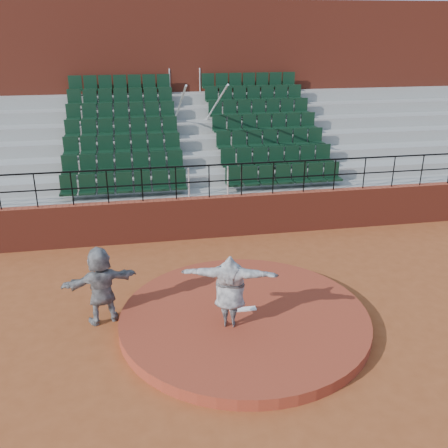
{
  "coord_description": "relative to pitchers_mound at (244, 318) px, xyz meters",
  "views": [
    {
      "loc": [
        -2.15,
        -9.27,
        6.19
      ],
      "look_at": [
        0.0,
        2.5,
        1.4
      ],
      "focal_mm": 40.0,
      "sensor_mm": 36.0,
      "label": 1
    }
  ],
  "objects": [
    {
      "name": "pitchers_mound",
      "position": [
        0.0,
        0.0,
        0.0
      ],
      "size": [
        5.5,
        5.5,
        0.25
      ],
      "primitive_type": "cylinder",
      "color": "maroon",
      "rests_on": "ground"
    },
    {
      "name": "boundary_wall",
      "position": [
        0.0,
        5.0,
        0.53
      ],
      "size": [
        24.0,
        0.3,
        1.3
      ],
      "primitive_type": "cube",
      "color": "maroon",
      "rests_on": "ground"
    },
    {
      "name": "press_box_facade",
      "position": [
        0.0,
        12.6,
        3.43
      ],
      "size": [
        24.0,
        3.0,
        7.1
      ],
      "primitive_type": "cube",
      "color": "maroon",
      "rests_on": "ground"
    },
    {
      "name": "pitching_rubber",
      "position": [
        0.0,
        0.15,
        0.14
      ],
      "size": [
        0.6,
        0.15,
        0.03
      ],
      "primitive_type": "cube",
      "color": "white",
      "rests_on": "pitchers_mound"
    },
    {
      "name": "wall_railing",
      "position": [
        0.0,
        5.0,
        1.9
      ],
      "size": [
        24.04,
        0.05,
        1.03
      ],
      "color": "black",
      "rests_on": "boundary_wall"
    },
    {
      "name": "fielder",
      "position": [
        -3.07,
        0.67,
        0.77
      ],
      "size": [
        1.74,
        0.93,
        1.79
      ],
      "primitive_type": "imported",
      "rotation": [
        0.0,
        0.0,
        3.39
      ],
      "color": "black",
      "rests_on": "ground"
    },
    {
      "name": "pitcher",
      "position": [
        -0.4,
        -0.36,
        0.93
      ],
      "size": [
        2.06,
        1.07,
        1.62
      ],
      "primitive_type": "imported",
      "rotation": [
        0.0,
        0.0,
        2.86
      ],
      "color": "black",
      "rests_on": "pitchers_mound"
    },
    {
      "name": "seating_deck",
      "position": [
        0.0,
        8.64,
        1.33
      ],
      "size": [
        24.0,
        5.97,
        4.63
      ],
      "color": "gray",
      "rests_on": "ground"
    },
    {
      "name": "ground",
      "position": [
        0.0,
        0.0,
        -0.12
      ],
      "size": [
        90.0,
        90.0,
        0.0
      ],
      "primitive_type": "plane",
      "color": "brown",
      "rests_on": "ground"
    }
  ]
}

